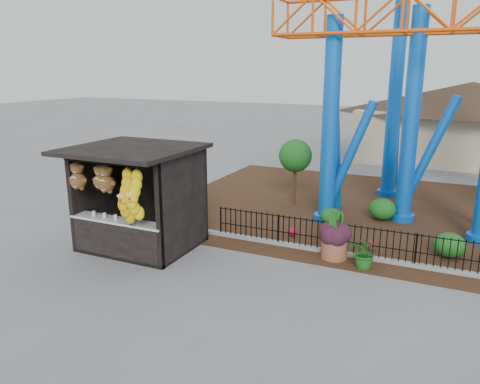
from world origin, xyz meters
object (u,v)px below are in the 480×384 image
at_px(terracotta_planter, 334,248).
at_px(potted_plant, 366,253).
at_px(roller_coaster, 457,34).
at_px(prize_booth, 134,200).

bearing_deg(terracotta_planter, potted_plant, -19.31).
xyz_separation_m(roller_coaster, terracotta_planter, (-2.49, -5.53, -6.11)).
distance_m(roller_coaster, potted_plant, 8.52).
relative_size(prize_booth, potted_plant, 3.85).
height_order(terracotta_planter, potted_plant, potted_plant).
bearing_deg(terracotta_planter, roller_coaster, 65.73).
xyz_separation_m(prize_booth, potted_plant, (6.56, 1.48, -1.08)).
height_order(roller_coaster, potted_plant, roller_coaster).
height_order(roller_coaster, terracotta_planter, roller_coaster).
height_order(prize_booth, roller_coaster, roller_coaster).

